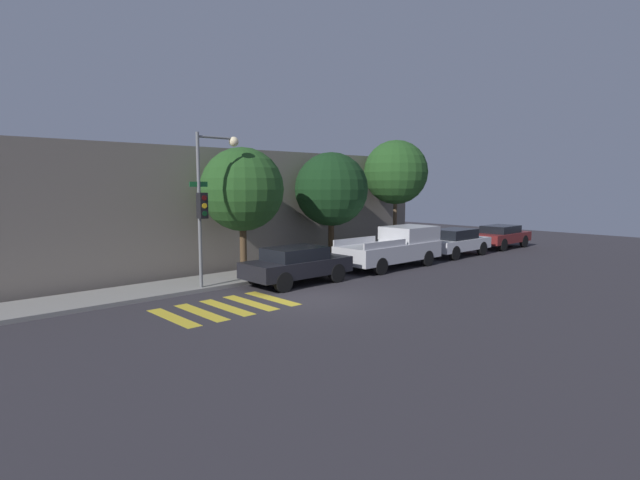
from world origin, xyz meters
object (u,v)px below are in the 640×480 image
(sedan_near_corner, at_px, (297,264))
(pickup_truck, at_px, (394,247))
(sedan_far_end, at_px, (501,236))
(tree_midblock, at_px, (331,189))
(sedan_middle, at_px, (455,242))
(traffic_light_pole, at_px, (209,191))
(tree_far_end, at_px, (396,172))
(tree_near_corner, at_px, (242,190))

(sedan_near_corner, height_order, pickup_truck, pickup_truck)
(sedan_far_end, xyz_separation_m, tree_midblock, (-11.73, 2.44, 2.81))
(pickup_truck, xyz_separation_m, sedan_middle, (5.08, 0.00, -0.15))
(traffic_light_pole, height_order, pickup_truck, traffic_light_pole)
(traffic_light_pole, relative_size, sedan_far_end, 1.33)
(sedan_middle, height_order, sedan_far_end, sedan_middle)
(tree_midblock, distance_m, tree_far_end, 4.82)
(sedan_middle, relative_size, tree_far_end, 0.70)
(traffic_light_pole, height_order, tree_midblock, traffic_light_pole)
(sedan_middle, distance_m, sedan_far_end, 4.97)
(sedan_middle, relative_size, tree_near_corner, 0.82)
(tree_near_corner, xyz_separation_m, tree_midblock, (4.95, 0.00, -0.03))
(sedan_middle, bearing_deg, tree_near_corner, 168.25)
(sedan_far_end, height_order, tree_near_corner, tree_near_corner)
(pickup_truck, height_order, tree_midblock, tree_midblock)
(tree_midblock, bearing_deg, sedan_far_end, -11.73)
(traffic_light_pole, bearing_deg, tree_far_end, 5.60)
(pickup_truck, distance_m, tree_midblock, 3.96)
(sedan_near_corner, height_order, sedan_far_end, sedan_near_corner)
(sedan_near_corner, distance_m, sedan_middle, 10.95)
(traffic_light_pole, distance_m, tree_near_corner, 2.49)
(traffic_light_pole, xyz_separation_m, sedan_near_corner, (2.96, -1.27, -2.79))
(traffic_light_pole, bearing_deg, tree_near_corner, 27.93)
(sedan_near_corner, xyz_separation_m, sedan_middle, (10.95, -0.00, 0.01))
(tree_midblock, bearing_deg, tree_far_end, -0.00)
(tree_midblock, height_order, tree_far_end, tree_far_end)
(tree_midblock, bearing_deg, traffic_light_pole, -170.74)
(sedan_near_corner, xyz_separation_m, sedan_far_end, (15.91, 0.00, -0.03))
(traffic_light_pole, height_order, sedan_middle, traffic_light_pole)
(traffic_light_pole, distance_m, sedan_middle, 14.24)
(sedan_far_end, distance_m, tree_near_corner, 17.09)
(sedan_near_corner, height_order, tree_near_corner, tree_near_corner)
(pickup_truck, bearing_deg, traffic_light_pole, 171.82)
(tree_midblock, bearing_deg, sedan_near_corner, -149.77)
(tree_near_corner, relative_size, tree_far_end, 0.86)
(sedan_far_end, height_order, tree_midblock, tree_midblock)
(sedan_far_end, xyz_separation_m, tree_near_corner, (-16.68, 2.44, 2.84))
(tree_near_corner, bearing_deg, sedan_middle, -11.75)
(pickup_truck, xyz_separation_m, sedan_far_end, (10.04, 0.00, -0.18))
(tree_midblock, xyz_separation_m, tree_far_end, (4.74, -0.00, 0.86))
(tree_near_corner, bearing_deg, sedan_far_end, -8.31)
(pickup_truck, xyz_separation_m, tree_midblock, (-1.69, 2.44, 2.62))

